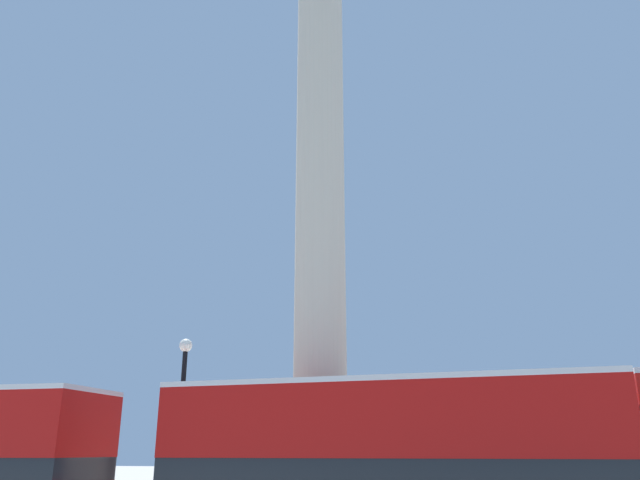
{
  "coord_description": "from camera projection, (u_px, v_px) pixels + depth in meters",
  "views": [
    {
      "loc": [
        4.78,
        -18.49,
        2.83
      ],
      "look_at": [
        0.0,
        0.0,
        9.31
      ],
      "focal_mm": 35.0,
      "sensor_mm": 36.0,
      "label": 1
    }
  ],
  "objects": [
    {
      "name": "street_lamp",
      "position": [
        179.0,
        441.0,
        17.15
      ],
      "size": [
        0.38,
        0.38,
        5.92
      ],
      "color": "black",
      "rests_on": "ground_plane"
    },
    {
      "name": "monument_column",
      "position": [
        320.0,
        332.0,
        19.2
      ],
      "size": [
        6.18,
        6.18,
        24.19
      ],
      "color": "#BCB29E",
      "rests_on": "ground_plane"
    },
    {
      "name": "bus_c",
      "position": [
        386.0,
        471.0,
        13.65
      ],
      "size": [
        10.22,
        3.16,
        4.37
      ],
      "rotation": [
        0.0,
        0.0,
        -0.05
      ],
      "color": "#A80F0C",
      "rests_on": "ground_plane"
    }
  ]
}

